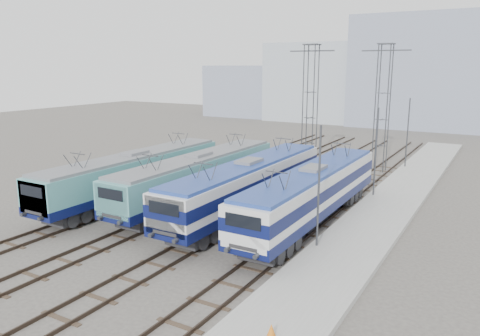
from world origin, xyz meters
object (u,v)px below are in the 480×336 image
Objects in this scene: locomotive_center_right at (248,183)px; locomotive_far_right at (312,191)px; mast_rear at (407,134)px; catenary_tower_east at (383,102)px; mast_front at (319,190)px; catenary_tower_west at (310,101)px; locomotive_far_left at (134,173)px; safety_cone at (271,330)px; mast_mid at (376,154)px; locomotive_center_left at (198,175)px.

locomotive_far_right is (4.50, 0.26, -0.02)m from locomotive_center_right.
locomotive_center_right is at bearing -107.21° from mast_rear.
catenary_tower_east reaches higher than mast_front.
locomotive_far_right is 18.13m from catenary_tower_west.
locomotive_center_right is at bearing 8.42° from locomotive_far_left.
mast_rear is 13.99× the size of safety_cone.
mast_mid is at bearing 53.25° from locomotive_center_right.
locomotive_center_right reaches higher than locomotive_far_left.
locomotive_center_left is at bearing -115.95° from catenary_tower_east.
locomotive_center_right is 4.51m from locomotive_far_right.
locomotive_far_left is at bearing -110.73° from catenary_tower_west.
safety_cone is (10.40, -29.25, -6.09)m from catenary_tower_west.
locomotive_far_right is 35.66× the size of safety_cone.
mast_front reaches higher than locomotive_center_right.
catenary_tower_east is at bearing 64.05° from locomotive_center_left.
locomotive_center_left reaches higher than safety_cone.
mast_front reaches higher than locomotive_far_right.
locomotive_far_right is at bearing 6.71° from locomotive_far_left.
mast_front is (1.85, -3.75, 1.22)m from locomotive_far_right.
mast_front reaches higher than locomotive_center_left.
locomotive_center_left is 2.53× the size of mast_mid.
catenary_tower_east is 4.28m from mast_rear.
locomotive_center_left is at bearing 22.43° from locomotive_far_left.
locomotive_far_right is 2.55× the size of mast_front.
mast_front is at bearing -84.55° from catenary_tower_east.
mast_mid is 21.53m from safety_cone.
locomotive_center_left is at bearing 159.66° from mast_front.
catenary_tower_west reaches higher than mast_front.
mast_mid is (2.10, -10.00, -3.14)m from catenary_tower_east.
safety_cone is at bearing -79.02° from mast_front.
safety_cone is (1.80, -9.25, -2.95)m from mast_front.
locomotive_center_right is 15.23m from safety_cone.
locomotive_center_right reaches higher than locomotive_far_right.
locomotive_center_left is 16.73m from catenary_tower_west.
catenary_tower_east is (13.25, 19.84, 4.44)m from locomotive_far_left.
catenary_tower_east is 32.08m from safety_cone.
safety_cone is (17.15, -11.42, -1.65)m from locomotive_far_left.
locomotive_far_left is 1.47× the size of catenary_tower_west.
mast_mid reaches higher than locomotive_center_right.
locomotive_center_right is 1.50× the size of catenary_tower_east.
locomotive_far_left reaches higher than safety_cone.
locomotive_far_left is 2.52× the size of mast_rear.
locomotive_far_left is 20.66m from safety_cone.
locomotive_center_left is (4.50, 1.86, 0.00)m from locomotive_far_left.
catenary_tower_west reaches higher than locomotive_center_left.
mast_front is 12.00m from mast_mid.
mast_mid is at bearing -78.14° from catenary_tower_east.
catenary_tower_east reaches higher than locomotive_far_right.
locomotive_center_right is 17.21m from catenary_tower_west.
locomotive_center_right is at bearing -176.73° from locomotive_far_right.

